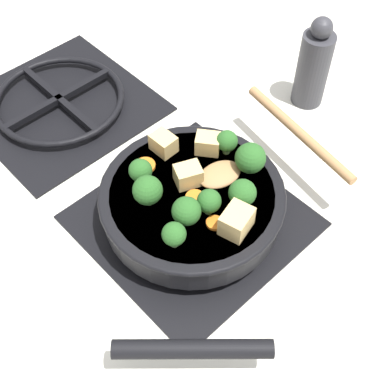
# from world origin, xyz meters

# --- Properties ---
(ground_plane) EXTENTS (2.40, 2.40, 0.00)m
(ground_plane) POSITION_xyz_m (0.00, 0.00, 0.00)
(ground_plane) COLOR silver
(front_burner_grate) EXTENTS (0.31, 0.31, 0.03)m
(front_burner_grate) POSITION_xyz_m (0.00, 0.00, 0.01)
(front_burner_grate) COLOR black
(front_burner_grate) RESTS_ON ground_plane
(rear_burner_grate) EXTENTS (0.31, 0.31, 0.03)m
(rear_burner_grate) POSITION_xyz_m (0.00, 0.36, 0.01)
(rear_burner_grate) COLOR black
(rear_burner_grate) RESTS_ON ground_plane
(skillet_pan) EXTENTS (0.38, 0.39, 0.05)m
(skillet_pan) POSITION_xyz_m (-0.00, -0.00, 0.05)
(skillet_pan) COLOR black
(skillet_pan) RESTS_ON front_burner_grate
(wooden_spoon) EXTENTS (0.22, 0.24, 0.02)m
(wooden_spoon) POSITION_xyz_m (0.14, -0.02, 0.08)
(wooden_spoon) COLOR #A87A4C
(wooden_spoon) RESTS_ON skillet_pan
(tofu_cube_center_large) EXTENTS (0.03, 0.04, 0.03)m
(tofu_cube_center_large) POSITION_xyz_m (0.03, 0.09, 0.09)
(tofu_cube_center_large) COLOR #DBB770
(tofu_cube_center_large) RESTS_ON skillet_pan
(tofu_cube_near_handle) EXTENTS (0.05, 0.05, 0.04)m
(tofu_cube_near_handle) POSITION_xyz_m (-0.00, -0.09, 0.09)
(tofu_cube_near_handle) COLOR #DBB770
(tofu_cube_near_handle) RESTS_ON skillet_pan
(tofu_cube_east_chunk) EXTENTS (0.05, 0.04, 0.03)m
(tofu_cube_east_chunk) POSITION_xyz_m (0.01, 0.02, 0.09)
(tofu_cube_east_chunk) COLOR #DBB770
(tofu_cube_east_chunk) RESTS_ON skillet_pan
(tofu_cube_west_chunk) EXTENTS (0.05, 0.05, 0.03)m
(tofu_cube_west_chunk) POSITION_xyz_m (0.07, 0.04, 0.09)
(tofu_cube_west_chunk) COLOR #DBB770
(tofu_cube_west_chunk) RESTS_ON skillet_pan
(broccoli_floret_near_spoon) EXTENTS (0.04, 0.04, 0.05)m
(broccoli_floret_near_spoon) POSITION_xyz_m (-0.04, -0.03, 0.10)
(broccoli_floret_near_spoon) COLOR #709956
(broccoli_floret_near_spoon) RESTS_ON skillet_pan
(broccoli_floret_center_top) EXTENTS (0.03, 0.03, 0.04)m
(broccoli_floret_center_top) POSITION_xyz_m (-0.08, -0.05, 0.10)
(broccoli_floret_center_top) COLOR #709956
(broccoli_floret_center_top) RESTS_ON skillet_pan
(broccoli_floret_east_rim) EXTENTS (0.04, 0.04, 0.04)m
(broccoli_floret_east_rim) POSITION_xyz_m (-0.04, 0.07, 0.10)
(broccoli_floret_east_rim) COLOR #709956
(broccoli_floret_east_rim) RESTS_ON skillet_pan
(broccoli_floret_west_rim) EXTENTS (0.05, 0.05, 0.05)m
(broccoli_floret_west_rim) POSITION_xyz_m (0.09, -0.03, 0.10)
(broccoli_floret_west_rim) COLOR #709956
(broccoli_floret_west_rim) RESTS_ON skillet_pan
(broccoli_floret_north_edge) EXTENTS (0.04, 0.04, 0.05)m
(broccoli_floret_north_edge) POSITION_xyz_m (0.04, -0.06, 0.10)
(broccoli_floret_north_edge) COLOR #709956
(broccoli_floret_north_edge) RESTS_ON skillet_pan
(broccoli_floret_south_cluster) EXTENTS (0.03, 0.03, 0.04)m
(broccoli_floret_south_cluster) POSITION_xyz_m (-0.01, -0.04, 0.10)
(broccoli_floret_south_cluster) COLOR #709956
(broccoli_floret_south_cluster) RESTS_ON skillet_pan
(broccoli_floret_mid_floret) EXTENTS (0.04, 0.04, 0.05)m
(broccoli_floret_mid_floret) POSITION_xyz_m (-0.06, 0.03, 0.10)
(broccoli_floret_mid_floret) COLOR #709956
(broccoli_floret_mid_floret) RESTS_ON skillet_pan
(broccoli_floret_small_inner) EXTENTS (0.03, 0.03, 0.04)m
(broccoli_floret_small_inner) POSITION_xyz_m (0.09, 0.02, 0.10)
(broccoli_floret_small_inner) COLOR #709956
(broccoli_floret_small_inner) RESTS_ON skillet_pan
(carrot_slice_orange_thin) EXTENTS (0.03, 0.03, 0.01)m
(carrot_slice_orange_thin) POSITION_xyz_m (-0.01, -0.01, 0.08)
(carrot_slice_orange_thin) COLOR orange
(carrot_slice_orange_thin) RESTS_ON skillet_pan
(carrot_slice_near_center) EXTENTS (0.02, 0.02, 0.01)m
(carrot_slice_near_center) POSITION_xyz_m (-0.02, -0.06, 0.08)
(carrot_slice_near_center) COLOR orange
(carrot_slice_near_center) RESTS_ON skillet_pan
(carrot_slice_edge_slice) EXTENTS (0.03, 0.03, 0.01)m
(carrot_slice_edge_slice) POSITION_xyz_m (-0.02, 0.08, 0.08)
(carrot_slice_edge_slice) COLOR orange
(carrot_slice_edge_slice) RESTS_ON skillet_pan
(pepper_mill) EXTENTS (0.06, 0.06, 0.18)m
(pepper_mill) POSITION_xyz_m (0.35, 0.06, 0.08)
(pepper_mill) COLOR #333338
(pepper_mill) RESTS_ON ground_plane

